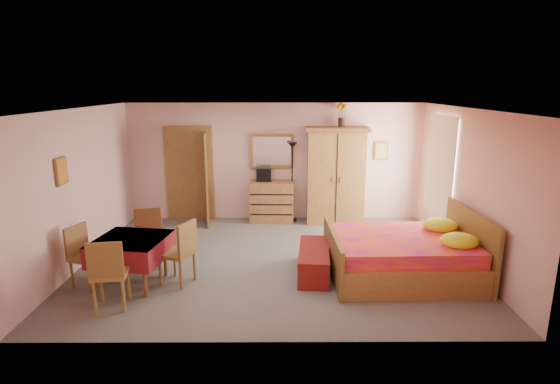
{
  "coord_description": "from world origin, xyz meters",
  "views": [
    {
      "loc": [
        0.06,
        -7.1,
        2.96
      ],
      "look_at": [
        0.1,
        0.3,
        1.15
      ],
      "focal_mm": 28.0,
      "sensor_mm": 36.0,
      "label": 1
    }
  ],
  "objects_px": {
    "wall_mirror": "(272,151)",
    "chair_south": "(110,272)",
    "chest_of_drawers": "(272,201)",
    "chair_west": "(88,256)",
    "floor_lamp": "(292,182)",
    "bed": "(402,244)",
    "dining_table": "(132,261)",
    "chair_north": "(148,239)",
    "chair_east": "(177,252)",
    "stereo": "(264,174)",
    "sunflower_vase": "(342,114)",
    "bench": "(314,261)",
    "wardrobe": "(335,176)"
  },
  "relations": [
    {
      "from": "wall_mirror",
      "to": "dining_table",
      "type": "distance_m",
      "value": 4.15
    },
    {
      "from": "chest_of_drawers",
      "to": "bed",
      "type": "distance_m",
      "value": 3.56
    },
    {
      "from": "sunflower_vase",
      "to": "chair_east",
      "type": "xyz_separation_m",
      "value": [
        -2.9,
        -3.2,
        -1.86
      ]
    },
    {
      "from": "chair_south",
      "to": "wall_mirror",
      "type": "bearing_deg",
      "value": 54.3
    },
    {
      "from": "stereo",
      "to": "bench",
      "type": "height_order",
      "value": "stereo"
    },
    {
      "from": "stereo",
      "to": "bench",
      "type": "bearing_deg",
      "value": -72.75
    },
    {
      "from": "wardrobe",
      "to": "chair_north",
      "type": "height_order",
      "value": "wardrobe"
    },
    {
      "from": "chair_west",
      "to": "wall_mirror",
      "type": "bearing_deg",
      "value": 162.38
    },
    {
      "from": "floor_lamp",
      "to": "chair_east",
      "type": "distance_m",
      "value": 3.71
    },
    {
      "from": "floor_lamp",
      "to": "sunflower_vase",
      "type": "bearing_deg",
      "value": 0.28
    },
    {
      "from": "chair_north",
      "to": "dining_table",
      "type": "bearing_deg",
      "value": 77.16
    },
    {
      "from": "chair_south",
      "to": "wardrobe",
      "type": "bearing_deg",
      "value": 39.2
    },
    {
      "from": "wardrobe",
      "to": "bench",
      "type": "relative_size",
      "value": 1.65
    },
    {
      "from": "bench",
      "to": "dining_table",
      "type": "height_order",
      "value": "dining_table"
    },
    {
      "from": "sunflower_vase",
      "to": "chair_west",
      "type": "height_order",
      "value": "sunflower_vase"
    },
    {
      "from": "sunflower_vase",
      "to": "bench",
      "type": "relative_size",
      "value": 0.4
    },
    {
      "from": "chest_of_drawers",
      "to": "sunflower_vase",
      "type": "relative_size",
      "value": 1.89
    },
    {
      "from": "wall_mirror",
      "to": "chair_south",
      "type": "distance_m",
      "value": 4.73
    },
    {
      "from": "dining_table",
      "to": "stereo",
      "type": "bearing_deg",
      "value": 59.63
    },
    {
      "from": "stereo",
      "to": "chair_east",
      "type": "height_order",
      "value": "stereo"
    },
    {
      "from": "stereo",
      "to": "floor_lamp",
      "type": "distance_m",
      "value": 0.65
    },
    {
      "from": "chest_of_drawers",
      "to": "chair_east",
      "type": "relative_size",
      "value": 0.97
    },
    {
      "from": "chest_of_drawers",
      "to": "chair_south",
      "type": "relative_size",
      "value": 0.96
    },
    {
      "from": "chest_of_drawers",
      "to": "bench",
      "type": "relative_size",
      "value": 0.75
    },
    {
      "from": "bed",
      "to": "dining_table",
      "type": "xyz_separation_m",
      "value": [
        -4.16,
        -0.3,
        -0.16
      ]
    },
    {
      "from": "stereo",
      "to": "sunflower_vase",
      "type": "distance_m",
      "value": 2.12
    },
    {
      "from": "wardrobe",
      "to": "chair_south",
      "type": "distance_m",
      "value": 5.23
    },
    {
      "from": "floor_lamp",
      "to": "chest_of_drawers",
      "type": "bearing_deg",
      "value": -173.12
    },
    {
      "from": "chest_of_drawers",
      "to": "wardrobe",
      "type": "bearing_deg",
      "value": -0.37
    },
    {
      "from": "chest_of_drawers",
      "to": "chair_north",
      "type": "bearing_deg",
      "value": -127.26
    },
    {
      "from": "chest_of_drawers",
      "to": "chair_north",
      "type": "relative_size",
      "value": 1.0
    },
    {
      "from": "bed",
      "to": "chair_north",
      "type": "distance_m",
      "value": 4.14
    },
    {
      "from": "sunflower_vase",
      "to": "dining_table",
      "type": "bearing_deg",
      "value": -137.72
    },
    {
      "from": "chest_of_drawers",
      "to": "bed",
      "type": "xyz_separation_m",
      "value": [
        2.09,
        -2.89,
        0.07
      ]
    },
    {
      "from": "chair_north",
      "to": "chair_west",
      "type": "distance_m",
      "value": 1.0
    },
    {
      "from": "bench",
      "to": "dining_table",
      "type": "xyz_separation_m",
      "value": [
        -2.79,
        -0.37,
        0.16
      ]
    },
    {
      "from": "chest_of_drawers",
      "to": "chair_west",
      "type": "xyz_separation_m",
      "value": [
        -2.71,
        -3.23,
        0.01
      ]
    },
    {
      "from": "floor_lamp",
      "to": "chair_east",
      "type": "bearing_deg",
      "value": -120.11
    },
    {
      "from": "wall_mirror",
      "to": "bench",
      "type": "xyz_separation_m",
      "value": [
        0.71,
        -3.02,
        -1.34
      ]
    },
    {
      "from": "floor_lamp",
      "to": "wardrobe",
      "type": "distance_m",
      "value": 0.96
    },
    {
      "from": "dining_table",
      "to": "chair_south",
      "type": "bearing_deg",
      "value": -95.43
    },
    {
      "from": "wall_mirror",
      "to": "bed",
      "type": "relative_size",
      "value": 0.42
    },
    {
      "from": "stereo",
      "to": "floor_lamp",
      "type": "bearing_deg",
      "value": 0.38
    },
    {
      "from": "stereo",
      "to": "sunflower_vase",
      "type": "height_order",
      "value": "sunflower_vase"
    },
    {
      "from": "bed",
      "to": "wall_mirror",
      "type": "bearing_deg",
      "value": 122.62
    },
    {
      "from": "chest_of_drawers",
      "to": "floor_lamp",
      "type": "relative_size",
      "value": 0.55
    },
    {
      "from": "chair_south",
      "to": "dining_table",
      "type": "bearing_deg",
      "value": 76.49
    },
    {
      "from": "bed",
      "to": "dining_table",
      "type": "height_order",
      "value": "bed"
    },
    {
      "from": "dining_table",
      "to": "chest_of_drawers",
      "type": "bearing_deg",
      "value": 56.97
    },
    {
      "from": "chair_south",
      "to": "chair_north",
      "type": "relative_size",
      "value": 1.05
    }
  ]
}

